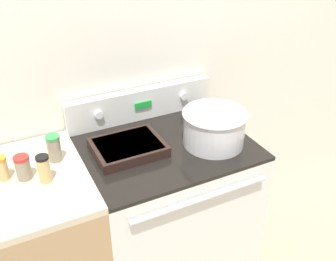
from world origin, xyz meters
name	(u,v)px	position (x,y,z in m)	size (l,w,h in m)	color
kitchen_wall	(134,55)	(0.00, 0.66, 1.25)	(8.00, 0.05, 2.50)	silver
stove_range	(166,219)	(0.00, 0.31, 0.46)	(0.77, 0.65, 0.93)	silver
control_panel	(141,104)	(0.00, 0.60, 1.01)	(0.77, 0.07, 0.16)	silver
mixing_bowl	(214,126)	(0.20, 0.22, 1.02)	(0.30, 0.30, 0.16)	silver
casserole_dish	(128,147)	(-0.18, 0.33, 0.95)	(0.31, 0.25, 0.05)	black
ladle	(223,113)	(0.37, 0.40, 0.96)	(0.07, 0.27, 0.07)	#333338
spice_jar_green_cap	(54,148)	(-0.49, 0.39, 1.00)	(0.06, 0.06, 0.12)	gray
spice_jar_black_cap	(44,169)	(-0.55, 0.26, 1.00)	(0.05, 0.05, 0.12)	tan
spice_jar_red_cap	(23,167)	(-0.63, 0.32, 0.99)	(0.06, 0.06, 0.10)	gray
spice_jar_orange_cap	(2,168)	(-0.70, 0.35, 0.99)	(0.05, 0.05, 0.10)	tan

